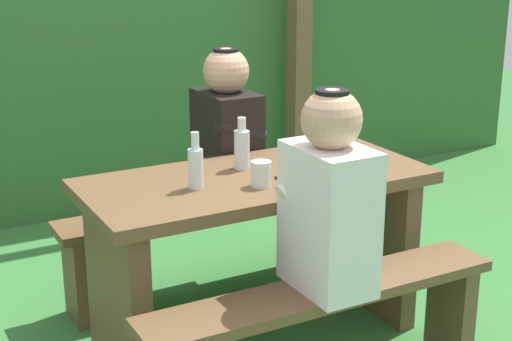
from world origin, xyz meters
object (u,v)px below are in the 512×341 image
object	(u,v)px
picnic_table	(256,229)
person_white_shirt	(329,199)
bench_far	(205,229)
bottle_center	(196,166)
cell_phone	(294,178)
bench_near	(323,319)
bottle_right	(242,148)
person_black_coat	(227,132)
drinking_glass	(261,174)
bottle_left	(315,149)

from	to	relation	value
picnic_table	person_white_shirt	world-z (taller)	person_white_shirt
picnic_table	bench_far	size ratio (longest dim) A/B	1.00
bottle_center	cell_phone	world-z (taller)	bottle_center
bench_near	bench_far	bearing A→B (deg)	90.00
bottle_right	bottle_center	distance (m)	0.31
person_black_coat	bottle_right	bearing A→B (deg)	-108.08
bottle_right	bottle_center	bearing A→B (deg)	-152.24
bench_near	drinking_glass	bearing A→B (deg)	97.56
drinking_glass	bench_near	bearing A→B (deg)	-82.44
bottle_left	cell_phone	world-z (taller)	bottle_left
bench_far	bottle_center	bearing A→B (deg)	-117.38
bench_near	person_white_shirt	bearing A→B (deg)	14.46
person_white_shirt	bottle_right	distance (m)	0.61
drinking_glass	bottle_left	xyz separation A→B (m)	(0.28, 0.06, 0.05)
bench_near	bottle_center	bearing A→B (deg)	120.71
picnic_table	bottle_left	bearing A→B (deg)	-18.23
person_black_coat	bottle_right	xyz separation A→B (m)	(-0.13, -0.39, 0.04)
bench_near	person_black_coat	world-z (taller)	person_black_coat
person_black_coat	bottle_left	distance (m)	0.59
bench_far	bottle_right	distance (m)	0.63
bench_near	bench_far	size ratio (longest dim) A/B	1.00
person_black_coat	bottle_center	bearing A→B (deg)	-126.79
bench_far	bottle_right	bearing A→B (deg)	-90.96
picnic_table	bench_near	world-z (taller)	picnic_table
bench_far	bottle_left	bearing A→B (deg)	-68.37
picnic_table	person_white_shirt	xyz separation A→B (m)	(0.01, -0.50, 0.28)
picnic_table	bench_far	bearing A→B (deg)	90.00
drinking_glass	picnic_table	bearing A→B (deg)	69.38
bottle_center	person_black_coat	bearing A→B (deg)	53.21
bottle_right	cell_phone	xyz separation A→B (m)	(0.11, -0.23, -0.08)
bench_near	bench_far	distance (m)	1.01
picnic_table	bottle_left	xyz separation A→B (m)	(0.23, -0.08, 0.33)
picnic_table	bottle_right	distance (m)	0.34
person_white_shirt	bottle_left	bearing A→B (deg)	62.94
bottle_left	cell_phone	size ratio (longest dim) A/B	1.73
bench_far	bottle_right	xyz separation A→B (m)	(-0.01, -0.40, 0.49)
bench_near	drinking_glass	distance (m)	0.59
bottle_left	bottle_right	distance (m)	0.30
person_white_shirt	drinking_glass	world-z (taller)	person_white_shirt
bench_near	bottle_left	bearing A→B (deg)	61.77
bench_near	person_white_shirt	xyz separation A→B (m)	(0.01, 0.00, 0.46)
picnic_table	bottle_right	xyz separation A→B (m)	(-0.01, 0.11, 0.32)
bench_near	drinking_glass	size ratio (longest dim) A/B	14.08
picnic_table	drinking_glass	distance (m)	0.31
person_white_shirt	bottle_center	distance (m)	0.55
bench_near	person_white_shirt	size ratio (longest dim) A/B	1.95
person_black_coat	bottle_right	world-z (taller)	person_black_coat
bench_near	bottle_right	size ratio (longest dim) A/B	6.48
person_white_shirt	drinking_glass	size ratio (longest dim) A/B	7.24
bench_far	cell_phone	size ratio (longest dim) A/B	10.00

